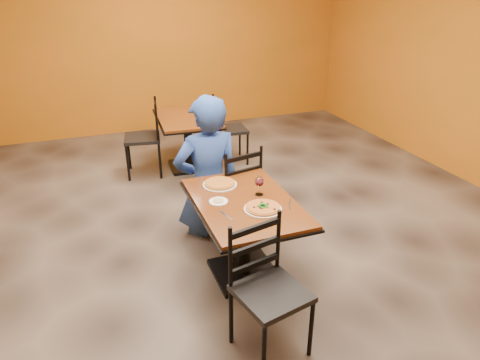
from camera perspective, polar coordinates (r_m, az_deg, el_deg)
name	(u,v)px	position (r m, az deg, el deg)	size (l,w,h in m)	color
floor	(227,245)	(4.45, -1.78, -8.50)	(7.00, 8.00, 0.01)	black
wall_back	(147,42)	(7.67, -12.12, 17.30)	(7.00, 0.01, 3.00)	#BB6014
table_main	(245,221)	(3.75, 0.60, -5.35)	(0.83, 1.23, 0.75)	#6C2F11
table_second	(188,130)	(6.06, -6.90, 6.54)	(0.87, 1.23, 0.75)	#6C2F11
chair_main_near	(271,294)	(3.07, 4.15, -14.70)	(0.45, 0.45, 0.99)	black
chair_main_far	(233,188)	(4.47, -0.88, -1.12)	(0.44, 0.44, 0.98)	black
chair_second_left	(142,138)	(5.97, -12.72, 5.36)	(0.46, 0.46, 1.02)	black
chair_second_right	(230,130)	(6.25, -1.27, 6.61)	(0.44, 0.44, 0.97)	black
diner	(207,166)	(4.38, -4.31, 1.80)	(0.70, 0.46, 1.47)	navy
plate_main	(263,209)	(3.53, 3.03, -3.82)	(0.31, 0.31, 0.01)	white
pizza_main	(263,207)	(3.52, 3.03, -3.59)	(0.28, 0.28, 0.02)	maroon
plate_far	(220,185)	(3.93, -2.66, -0.61)	(0.31, 0.31, 0.01)	white
pizza_far	(220,183)	(3.93, -2.67, -0.40)	(0.28, 0.28, 0.02)	gold
side_plate	(218,201)	(3.64, -2.85, -2.84)	(0.16, 0.16, 0.01)	white
dip	(218,201)	(3.64, -2.85, -2.71)	(0.09, 0.09, 0.01)	tan
wine_glass	(259,185)	(3.72, 2.55, -0.70)	(0.08, 0.08, 0.18)	white
fork	(226,216)	(3.43, -1.84, -4.69)	(0.01, 0.19, 0.00)	silver
knife	(290,205)	(3.62, 6.54, -3.22)	(0.01, 0.21, 0.00)	silver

